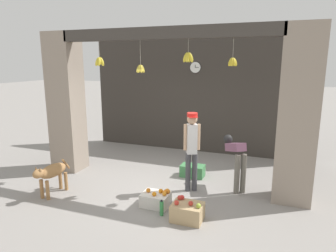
{
  "coord_description": "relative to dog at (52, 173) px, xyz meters",
  "views": [
    {
      "loc": [
        2.23,
        -5.63,
        2.66
      ],
      "look_at": [
        0.0,
        0.43,
        1.27
      ],
      "focal_mm": 32.0,
      "sensor_mm": 36.0,
      "label": 1
    }
  ],
  "objects": [
    {
      "name": "fruit_crate_oranges",
      "position": [
        2.15,
        0.29,
        -0.34
      ],
      "size": [
        0.51,
        0.4,
        0.32
      ],
      "color": "silver",
      "rests_on": "ground_plane"
    },
    {
      "name": "ground_plane",
      "position": [
        1.92,
        1.12,
        -0.48
      ],
      "size": [
        60.0,
        60.0,
        0.0
      ],
      "primitive_type": "plane",
      "color": "gray"
    },
    {
      "name": "shop_back_wall",
      "position": [
        1.92,
        4.03,
        1.19
      ],
      "size": [
        6.5,
        0.12,
        3.33
      ],
      "primitive_type": "cube",
      "color": "#38332D",
      "rests_on": "ground_plane"
    },
    {
      "name": "dog",
      "position": [
        0.0,
        0.0,
        0.0
      ],
      "size": [
        0.31,
        0.95,
        0.7
      ],
      "rotation": [
        0.0,
        0.0,
        -1.65
      ],
      "color": "#9E7042",
      "rests_on": "ground_plane"
    },
    {
      "name": "produce_box_green",
      "position": [
        2.39,
        1.95,
        -0.34
      ],
      "size": [
        0.55,
        0.34,
        0.27
      ],
      "primitive_type": "cube",
      "color": "#42844C",
      "rests_on": "ground_plane"
    },
    {
      "name": "fruit_crate_apples",
      "position": [
        2.85,
        -0.01,
        -0.32
      ],
      "size": [
        0.52,
        0.41,
        0.37
      ],
      "color": "tan",
      "rests_on": "ground_plane"
    },
    {
      "name": "shop_pillar_left",
      "position": [
        -0.68,
        1.42,
        1.19
      ],
      "size": [
        0.7,
        0.6,
        3.33
      ],
      "primitive_type": "cube",
      "color": "gray",
      "rests_on": "ground_plane"
    },
    {
      "name": "water_bottle",
      "position": [
        2.38,
        -0.01,
        -0.34
      ],
      "size": [
        0.07,
        0.07,
        0.29
      ],
      "color": "#38934C",
      "rests_on": "ground_plane"
    },
    {
      "name": "worker_stooping",
      "position": [
        3.42,
        1.6,
        0.24
      ],
      "size": [
        0.57,
        0.75,
        1.08
      ],
      "rotation": [
        0.0,
        0.0,
        0.57
      ],
      "color": "#6B665B",
      "rests_on": "ground_plane"
    },
    {
      "name": "shopkeeper",
      "position": [
        2.58,
        1.18,
        0.5
      ],
      "size": [
        0.32,
        0.31,
        1.66
      ],
      "rotation": [
        0.0,
        0.0,
        3.6
      ],
      "color": "#424247",
      "rests_on": "ground_plane"
    },
    {
      "name": "shop_pillar_right",
      "position": [
        4.52,
        1.42,
        1.19
      ],
      "size": [
        0.7,
        0.6,
        3.33
      ],
      "primitive_type": "cube",
      "color": "gray",
      "rests_on": "ground_plane"
    },
    {
      "name": "storefront_awning",
      "position": [
        1.92,
        1.24,
        2.69
      ],
      "size": [
        4.6,
        0.26,
        0.92
      ],
      "color": "#3D3833"
    },
    {
      "name": "wall_clock",
      "position": [
        1.87,
        3.95,
        2.02
      ],
      "size": [
        0.32,
        0.03,
        0.32
      ],
      "color": "black"
    }
  ]
}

